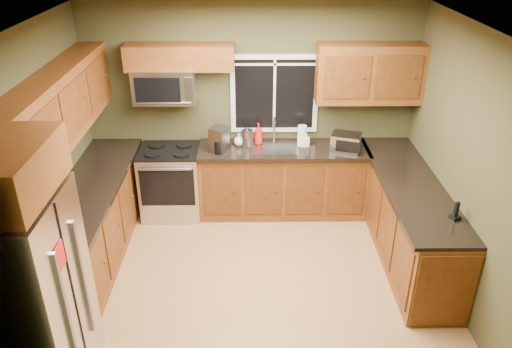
{
  "coord_description": "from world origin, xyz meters",
  "views": [
    {
      "loc": [
        -0.0,
        -4.31,
        3.56
      ],
      "look_at": [
        0.05,
        0.35,
        1.15
      ],
      "focal_mm": 35.0,
      "sensor_mm": 36.0,
      "label": 1
    }
  ],
  "objects_px": {
    "range": "(171,181)",
    "toaster_oven": "(346,142)",
    "refrigerator": "(29,301)",
    "soap_bottle_c": "(239,140)",
    "kettle": "(247,137)",
    "soap_bottle_b": "(306,140)",
    "coffee_maker": "(219,140)",
    "soap_bottle_a": "(258,134)",
    "cordless_phone": "(455,214)",
    "microwave": "(165,85)",
    "paper_towel_roll": "(302,136)"
  },
  "relations": [
    {
      "from": "range",
      "to": "toaster_oven",
      "type": "distance_m",
      "value": 2.31
    },
    {
      "from": "refrigerator",
      "to": "soap_bottle_c",
      "type": "xyz_separation_m",
      "value": [
        1.58,
        2.87,
        0.12
      ]
    },
    {
      "from": "refrigerator",
      "to": "soap_bottle_c",
      "type": "bearing_deg",
      "value": 61.09
    },
    {
      "from": "kettle",
      "to": "soap_bottle_b",
      "type": "bearing_deg",
      "value": 0.24
    },
    {
      "from": "coffee_maker",
      "to": "soap_bottle_c",
      "type": "xyz_separation_m",
      "value": [
        0.24,
        0.17,
        -0.06
      ]
    },
    {
      "from": "range",
      "to": "soap_bottle_c",
      "type": "xyz_separation_m",
      "value": [
        0.89,
        0.1,
        0.55
      ]
    },
    {
      "from": "soap_bottle_b",
      "to": "kettle",
      "type": "bearing_deg",
      "value": -179.76
    },
    {
      "from": "refrigerator",
      "to": "toaster_oven",
      "type": "height_order",
      "value": "refrigerator"
    },
    {
      "from": "soap_bottle_a",
      "to": "soap_bottle_c",
      "type": "height_order",
      "value": "soap_bottle_a"
    },
    {
      "from": "kettle",
      "to": "cordless_phone",
      "type": "xyz_separation_m",
      "value": [
        2.03,
        -1.75,
        -0.07
      ]
    },
    {
      "from": "microwave",
      "to": "kettle",
      "type": "distance_m",
      "value": 1.2
    },
    {
      "from": "cordless_phone",
      "to": "refrigerator",
      "type": "bearing_deg",
      "value": -163.79
    },
    {
      "from": "refrigerator",
      "to": "toaster_oven",
      "type": "bearing_deg",
      "value": 42.64
    },
    {
      "from": "paper_towel_roll",
      "to": "cordless_phone",
      "type": "distance_m",
      "value": 2.22
    },
    {
      "from": "toaster_oven",
      "to": "paper_towel_roll",
      "type": "height_order",
      "value": "paper_towel_roll"
    },
    {
      "from": "soap_bottle_c",
      "to": "soap_bottle_a",
      "type": "bearing_deg",
      "value": 11.86
    },
    {
      "from": "coffee_maker",
      "to": "soap_bottle_b",
      "type": "bearing_deg",
      "value": 7.05
    },
    {
      "from": "soap_bottle_b",
      "to": "cordless_phone",
      "type": "bearing_deg",
      "value": -53.85
    },
    {
      "from": "range",
      "to": "coffee_maker",
      "type": "relative_size",
      "value": 3.0
    },
    {
      "from": "soap_bottle_c",
      "to": "soap_bottle_b",
      "type": "bearing_deg",
      "value": -2.2
    },
    {
      "from": "microwave",
      "to": "soap_bottle_a",
      "type": "relative_size",
      "value": 2.72
    },
    {
      "from": "soap_bottle_a",
      "to": "refrigerator",
      "type": "bearing_deg",
      "value": -122.14
    },
    {
      "from": "range",
      "to": "cordless_phone",
      "type": "height_order",
      "value": "cordless_phone"
    },
    {
      "from": "microwave",
      "to": "paper_towel_roll",
      "type": "relative_size",
      "value": 2.56
    },
    {
      "from": "coffee_maker",
      "to": "soap_bottle_b",
      "type": "distance_m",
      "value": 1.11
    },
    {
      "from": "kettle",
      "to": "soap_bottle_a",
      "type": "relative_size",
      "value": 0.98
    },
    {
      "from": "toaster_oven",
      "to": "soap_bottle_c",
      "type": "height_order",
      "value": "toaster_oven"
    },
    {
      "from": "coffee_maker",
      "to": "cordless_phone",
      "type": "distance_m",
      "value": 2.88
    },
    {
      "from": "coffee_maker",
      "to": "soap_bottle_c",
      "type": "bearing_deg",
      "value": 34.74
    },
    {
      "from": "range",
      "to": "coffee_maker",
      "type": "bearing_deg",
      "value": -6.38
    },
    {
      "from": "soap_bottle_a",
      "to": "soap_bottle_b",
      "type": "xyz_separation_m",
      "value": [
        0.61,
        -0.09,
        -0.05
      ]
    },
    {
      "from": "soap_bottle_b",
      "to": "soap_bottle_c",
      "type": "distance_m",
      "value": 0.86
    },
    {
      "from": "toaster_oven",
      "to": "coffee_maker",
      "type": "bearing_deg",
      "value": 179.92
    },
    {
      "from": "coffee_maker",
      "to": "microwave",
      "type": "bearing_deg",
      "value": 162.2
    },
    {
      "from": "microwave",
      "to": "toaster_oven",
      "type": "bearing_deg",
      "value": -5.39
    },
    {
      "from": "refrigerator",
      "to": "coffee_maker",
      "type": "distance_m",
      "value": 3.02
    },
    {
      "from": "refrigerator",
      "to": "coffee_maker",
      "type": "bearing_deg",
      "value": 63.59
    },
    {
      "from": "coffee_maker",
      "to": "cordless_phone",
      "type": "height_order",
      "value": "coffee_maker"
    },
    {
      "from": "kettle",
      "to": "microwave",
      "type": "bearing_deg",
      "value": 175.65
    },
    {
      "from": "coffee_maker",
      "to": "refrigerator",
      "type": "bearing_deg",
      "value": -116.41
    },
    {
      "from": "soap_bottle_c",
      "to": "cordless_phone",
      "type": "height_order",
      "value": "cordless_phone"
    },
    {
      "from": "refrigerator",
      "to": "cordless_phone",
      "type": "relative_size",
      "value": 9.55
    },
    {
      "from": "refrigerator",
      "to": "soap_bottle_b",
      "type": "height_order",
      "value": "refrigerator"
    },
    {
      "from": "soap_bottle_b",
      "to": "toaster_oven",
      "type": "bearing_deg",
      "value": -15.82
    },
    {
      "from": "toaster_oven",
      "to": "soap_bottle_c",
      "type": "bearing_deg",
      "value": 172.75
    },
    {
      "from": "coffee_maker",
      "to": "paper_towel_roll",
      "type": "relative_size",
      "value": 1.05
    },
    {
      "from": "refrigerator",
      "to": "soap_bottle_c",
      "type": "relative_size",
      "value": 11.08
    },
    {
      "from": "microwave",
      "to": "cordless_phone",
      "type": "height_order",
      "value": "microwave"
    },
    {
      "from": "range",
      "to": "kettle",
      "type": "xyz_separation_m",
      "value": [
        1.0,
        0.06,
        0.6
      ]
    },
    {
      "from": "soap_bottle_c",
      "to": "microwave",
      "type": "bearing_deg",
      "value": 177.43
    }
  ]
}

